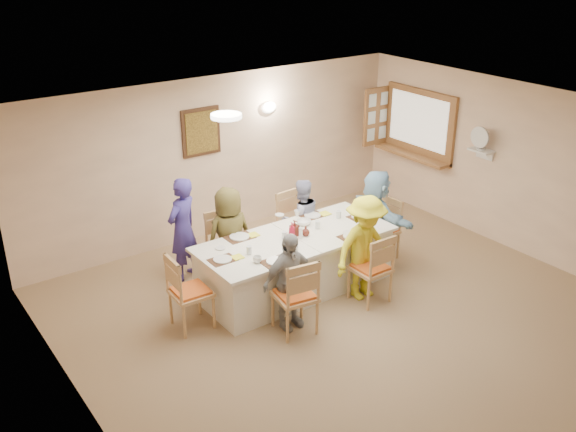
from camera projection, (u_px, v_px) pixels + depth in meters
ground at (369, 329)px, 7.74m from camera, size 7.00×7.00×0.00m
room_walls at (376, 215)px, 7.13m from camera, size 7.00×7.00×7.00m
wall_picture at (201, 132)px, 9.47m from camera, size 0.62×0.05×0.72m
wall_sconce at (269, 107)px, 10.02m from camera, size 0.26×0.09×0.18m
ceiling_light at (226, 116)px, 7.33m from camera, size 0.36×0.36×0.05m
serving_hatch at (419, 123)px, 10.64m from camera, size 0.06×1.50×1.15m
hatch_sill at (412, 155)px, 10.79m from camera, size 0.30×1.50×0.05m
shutter_door at (376, 116)px, 11.07m from camera, size 0.55×0.04×1.00m
fan_shelf at (481, 150)px, 9.63m from camera, size 0.22×0.36×0.03m
desk_fan at (481, 141)px, 9.56m from camera, size 0.30×0.30×0.28m
dining_table at (296, 263)px, 8.50m from camera, size 2.63×1.11×0.76m
chair_back_left at (225, 247)px, 8.73m from camera, size 0.50×0.50×0.95m
chair_back_right at (296, 225)px, 9.37m from camera, size 0.50×0.50×0.97m
chair_front_left at (295, 294)px, 7.54m from camera, size 0.54×0.54×0.99m
chair_front_right at (370, 267)px, 8.18m from camera, size 0.46×0.46×0.96m
chair_left_end at (191, 291)px, 7.63m from camera, size 0.48×0.48×0.98m
chair_right_end at (382, 229)px, 9.30m from camera, size 0.45×0.45×0.90m
diner_back_left at (229, 236)px, 8.56m from camera, size 0.67×0.44×1.36m
diner_back_right at (301, 220)px, 9.23m from camera, size 0.77×0.69×1.22m
diner_front_left at (289, 281)px, 7.58m from camera, size 0.73×0.32×1.23m
diner_front_right at (365, 248)px, 8.18m from camera, size 0.92×0.53×1.41m
diner_right_end at (376, 216)px, 9.13m from camera, size 1.39×0.74×1.39m
caregiver at (183, 229)px, 8.65m from camera, size 0.80×0.76×1.46m
placemat_fl at (276, 262)px, 7.71m from camera, size 0.36×0.26×0.01m
plate_fl at (276, 261)px, 7.71m from camera, size 0.24×0.24×0.02m
napkin_fl at (291, 259)px, 7.77m from camera, size 0.14×0.14×0.01m
placemat_fr at (352, 237)px, 8.35m from camera, size 0.34×0.25×0.01m
plate_fr at (352, 236)px, 8.35m from camera, size 0.23×0.23×0.01m
napkin_fr at (365, 234)px, 8.41m from camera, size 0.14×0.14×0.01m
placemat_bl at (239, 237)px, 8.34m from camera, size 0.36×0.27×0.01m
plate_bl at (239, 237)px, 8.33m from camera, size 0.26×0.26×0.02m
napkin_bl at (253, 235)px, 8.39m from camera, size 0.14×0.14×0.01m
placemat_br at (312, 216)px, 8.98m from camera, size 0.32×0.24×0.01m
plate_br at (312, 215)px, 8.97m from camera, size 0.23×0.23×0.01m
napkin_br at (325, 213)px, 9.03m from camera, size 0.15×0.15×0.01m
placemat_le at (223, 260)px, 7.76m from camera, size 0.32×0.24×0.01m
plate_le at (223, 259)px, 7.75m from camera, size 0.23×0.23×0.01m
napkin_le at (237, 257)px, 7.81m from camera, size 0.14×0.14×0.01m
placemat_re at (360, 217)px, 8.94m from camera, size 0.34×0.25×0.01m
plate_re at (360, 216)px, 8.94m from camera, size 0.26×0.26×0.02m
napkin_re at (372, 215)px, 9.00m from camera, size 0.14×0.14×0.01m
teacup_a at (257, 259)px, 7.68m from camera, size 0.15×0.15×0.08m
teacup_b at (297, 213)px, 8.97m from camera, size 0.11×0.11×0.08m
bowl_a at (291, 247)px, 8.03m from camera, size 0.30×0.30×0.05m
bowl_b at (304, 222)px, 8.70m from camera, size 0.30×0.30×0.06m
condiment_ketchup at (292, 231)px, 8.26m from camera, size 0.10×0.10×0.23m
condiment_brown at (294, 228)px, 8.34m from camera, size 0.14×0.14×0.22m
condiment_malt at (306, 231)px, 8.36m from camera, size 0.13×0.13×0.13m
drinking_glass at (284, 235)px, 8.28m from camera, size 0.06×0.06×0.10m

